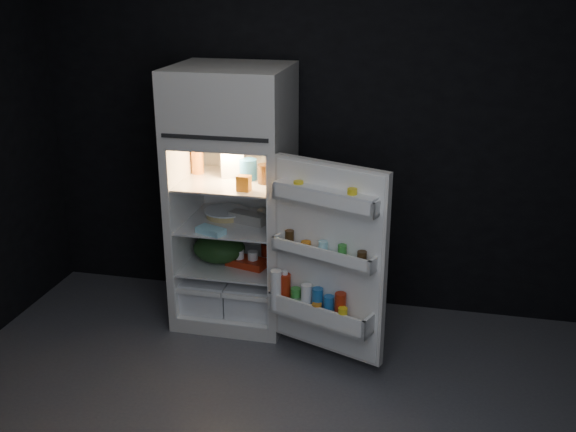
% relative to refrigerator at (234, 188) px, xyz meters
% --- Properties ---
extents(wall_back, '(4.00, 0.00, 2.70)m').
position_rel_refrigerator_xyz_m(wall_back, '(0.46, 0.38, 0.39)').
color(wall_back, black).
rests_on(wall_back, ground).
extents(wall_front, '(4.00, 0.00, 2.70)m').
position_rel_refrigerator_xyz_m(wall_front, '(0.46, -3.02, 0.39)').
color(wall_front, black).
rests_on(wall_front, ground).
extents(refrigerator, '(0.76, 0.71, 1.78)m').
position_rel_refrigerator_xyz_m(refrigerator, '(0.00, 0.00, 0.00)').
color(refrigerator, silver).
rests_on(refrigerator, ground).
extents(fridge_door, '(0.74, 0.44, 1.22)m').
position_rel_refrigerator_xyz_m(fridge_door, '(0.72, -0.51, -0.27)').
color(fridge_door, silver).
rests_on(fridge_door, ground).
extents(milk_jug, '(0.19, 0.19, 0.24)m').
position_rel_refrigerator_xyz_m(milk_jug, '(-0.03, 0.05, 0.19)').
color(milk_jug, white).
rests_on(milk_jug, refrigerator).
extents(mayo_jar, '(0.15, 0.15, 0.14)m').
position_rel_refrigerator_xyz_m(mayo_jar, '(0.11, -0.01, 0.14)').
color(mayo_jar, '#1E5EA6').
rests_on(mayo_jar, refrigerator).
extents(jam_jar, '(0.11, 0.11, 0.13)m').
position_rel_refrigerator_xyz_m(jam_jar, '(0.24, -0.07, 0.14)').
color(jam_jar, '#32200D').
rests_on(jam_jar, refrigerator).
extents(amber_bottle, '(0.11, 0.11, 0.22)m').
position_rel_refrigerator_xyz_m(amber_bottle, '(-0.27, 0.05, 0.18)').
color(amber_bottle, orange).
rests_on(amber_bottle, refrigerator).
extents(small_carton, '(0.09, 0.07, 0.10)m').
position_rel_refrigerator_xyz_m(small_carton, '(0.15, -0.26, 0.12)').
color(small_carton, '#C97217').
rests_on(small_carton, refrigerator).
extents(egg_carton, '(0.28, 0.17, 0.07)m').
position_rel_refrigerator_xyz_m(egg_carton, '(0.11, -0.05, -0.19)').
color(egg_carton, gray).
rests_on(egg_carton, refrigerator).
extents(pie, '(0.29, 0.29, 0.04)m').
position_rel_refrigerator_xyz_m(pie, '(-0.08, 0.04, -0.21)').
color(pie, tan).
rests_on(pie, refrigerator).
extents(flat_package, '(0.21, 0.16, 0.04)m').
position_rel_refrigerator_xyz_m(flat_package, '(-0.08, -0.29, -0.21)').
color(flat_package, '#97D8E9').
rests_on(flat_package, refrigerator).
extents(wrapped_pkg, '(0.11, 0.09, 0.05)m').
position_rel_refrigerator_xyz_m(wrapped_pkg, '(0.19, 0.10, -0.20)').
color(wrapped_pkg, beige).
rests_on(wrapped_pkg, refrigerator).
extents(produce_bag, '(0.40, 0.36, 0.20)m').
position_rel_refrigerator_xyz_m(produce_bag, '(-0.10, -0.06, -0.43)').
color(produce_bag, '#193815').
rests_on(produce_bag, refrigerator).
extents(yogurt_tray, '(0.30, 0.21, 0.05)m').
position_rel_refrigerator_xyz_m(yogurt_tray, '(0.11, -0.09, -0.50)').
color(yogurt_tray, '#A1240D').
rests_on(yogurt_tray, refrigerator).
extents(small_can_red, '(0.09, 0.09, 0.09)m').
position_rel_refrigerator_xyz_m(small_can_red, '(0.19, 0.11, -0.48)').
color(small_can_red, '#A1240D').
rests_on(small_can_red, refrigerator).
extents(small_can_silver, '(0.09, 0.09, 0.09)m').
position_rel_refrigerator_xyz_m(small_can_silver, '(0.21, 0.11, -0.48)').
color(small_can_silver, '#B7B7BB').
rests_on(small_can_silver, refrigerator).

